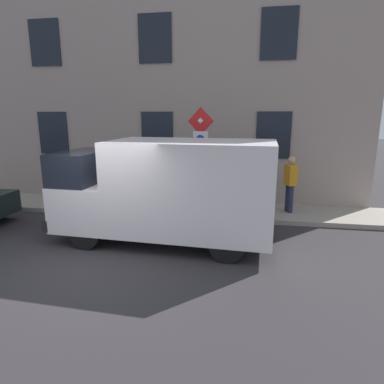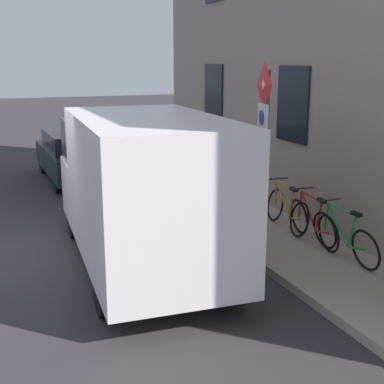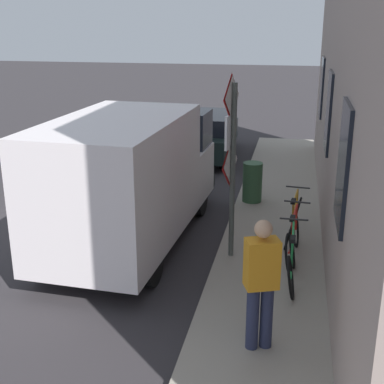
{
  "view_description": "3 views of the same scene",
  "coord_description": "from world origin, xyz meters",
  "px_view_note": "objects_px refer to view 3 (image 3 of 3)",
  "views": [
    {
      "loc": [
        -6.13,
        -3.08,
        3.09
      ],
      "look_at": [
        2.45,
        -1.63,
        1.03
      ],
      "focal_mm": 30.8,
      "sensor_mm": 36.0,
      "label": 1
    },
    {
      "loc": [
        -0.89,
        -9.21,
        3.3
      ],
      "look_at": [
        2.12,
        -1.65,
        1.27
      ],
      "focal_mm": 49.88,
      "sensor_mm": 36.0,
      "label": 2
    },
    {
      "loc": [
        4.37,
        -10.24,
        4.11
      ],
      "look_at": [
        2.65,
        -1.66,
        1.23
      ],
      "focal_mm": 49.62,
      "sensor_mm": 36.0,
      "label": 3
    }
  ],
  "objects_px": {
    "delivery_van": "(131,175)",
    "pedestrian": "(261,281)",
    "bicycle_red": "(293,238)",
    "bicycle_green": "(292,260)",
    "bicycle_orange": "(293,220)",
    "parked_hatchback": "(203,134)",
    "sign_post_stacked": "(231,147)",
    "litter_bin": "(252,182)"
  },
  "relations": [
    {
      "from": "sign_post_stacked",
      "to": "bicycle_orange",
      "type": "height_order",
      "value": "sign_post_stacked"
    },
    {
      "from": "pedestrian",
      "to": "litter_bin",
      "type": "height_order",
      "value": "pedestrian"
    },
    {
      "from": "sign_post_stacked",
      "to": "bicycle_green",
      "type": "height_order",
      "value": "sign_post_stacked"
    },
    {
      "from": "parked_hatchback",
      "to": "bicycle_orange",
      "type": "relative_size",
      "value": 2.35
    },
    {
      "from": "bicycle_green",
      "to": "bicycle_red",
      "type": "distance_m",
      "value": 0.88
    },
    {
      "from": "bicycle_green",
      "to": "bicycle_red",
      "type": "bearing_deg",
      "value": -0.02
    },
    {
      "from": "delivery_van",
      "to": "bicycle_orange",
      "type": "relative_size",
      "value": 3.16
    },
    {
      "from": "bicycle_orange",
      "to": "litter_bin",
      "type": "xyz_separation_m",
      "value": [
        -0.95,
        2.02,
        0.08
      ]
    },
    {
      "from": "sign_post_stacked",
      "to": "litter_bin",
      "type": "relative_size",
      "value": 3.37
    },
    {
      "from": "pedestrian",
      "to": "bicycle_red",
      "type": "bearing_deg",
      "value": -28.17
    },
    {
      "from": "delivery_van",
      "to": "bicycle_orange",
      "type": "xyz_separation_m",
      "value": [
        3.01,
        0.43,
        -0.82
      ]
    },
    {
      "from": "bicycle_green",
      "to": "bicycle_red",
      "type": "height_order",
      "value": "same"
    },
    {
      "from": "bicycle_red",
      "to": "bicycle_orange",
      "type": "distance_m",
      "value": 0.88
    },
    {
      "from": "sign_post_stacked",
      "to": "delivery_van",
      "type": "xyz_separation_m",
      "value": [
        -1.91,
        0.53,
        -0.75
      ]
    },
    {
      "from": "delivery_van",
      "to": "bicycle_green",
      "type": "height_order",
      "value": "delivery_van"
    },
    {
      "from": "bicycle_red",
      "to": "bicycle_orange",
      "type": "bearing_deg",
      "value": 5.33
    },
    {
      "from": "delivery_van",
      "to": "bicycle_red",
      "type": "bearing_deg",
      "value": -95.53
    },
    {
      "from": "bicycle_green",
      "to": "bicycle_orange",
      "type": "bearing_deg",
      "value": -0.0
    },
    {
      "from": "parked_hatchback",
      "to": "pedestrian",
      "type": "xyz_separation_m",
      "value": [
        2.49,
        -9.94,
        0.34
      ]
    },
    {
      "from": "parked_hatchback",
      "to": "bicycle_green",
      "type": "distance_m",
      "value": 8.56
    },
    {
      "from": "delivery_van",
      "to": "parked_hatchback",
      "type": "bearing_deg",
      "value": 1.65
    },
    {
      "from": "bicycle_red",
      "to": "litter_bin",
      "type": "distance_m",
      "value": 3.05
    },
    {
      "from": "bicycle_red",
      "to": "litter_bin",
      "type": "height_order",
      "value": "litter_bin"
    },
    {
      "from": "delivery_van",
      "to": "sign_post_stacked",
      "type": "bearing_deg",
      "value": -102.43
    },
    {
      "from": "sign_post_stacked",
      "to": "parked_hatchback",
      "type": "relative_size",
      "value": 0.75
    },
    {
      "from": "litter_bin",
      "to": "parked_hatchback",
      "type": "bearing_deg",
      "value": 113.81
    },
    {
      "from": "bicycle_green",
      "to": "delivery_van",
      "type": "bearing_deg",
      "value": 66.24
    },
    {
      "from": "litter_bin",
      "to": "delivery_van",
      "type": "bearing_deg",
      "value": -130.07
    },
    {
      "from": "delivery_van",
      "to": "pedestrian",
      "type": "relative_size",
      "value": 3.16
    },
    {
      "from": "delivery_van",
      "to": "pedestrian",
      "type": "bearing_deg",
      "value": -137.32
    },
    {
      "from": "bicycle_green",
      "to": "pedestrian",
      "type": "xyz_separation_m",
      "value": [
        -0.36,
        -1.86,
        0.56
      ]
    },
    {
      "from": "bicycle_green",
      "to": "litter_bin",
      "type": "xyz_separation_m",
      "value": [
        -0.95,
        3.77,
        0.08
      ]
    },
    {
      "from": "sign_post_stacked",
      "to": "delivery_van",
      "type": "distance_m",
      "value": 2.12
    },
    {
      "from": "delivery_van",
      "to": "parked_hatchback",
      "type": "height_order",
      "value": "delivery_van"
    },
    {
      "from": "bicycle_red",
      "to": "pedestrian",
      "type": "distance_m",
      "value": 2.82
    },
    {
      "from": "sign_post_stacked",
      "to": "bicycle_red",
      "type": "relative_size",
      "value": 1.77
    },
    {
      "from": "bicycle_green",
      "to": "parked_hatchback",
      "type": "bearing_deg",
      "value": 19.48
    },
    {
      "from": "bicycle_orange",
      "to": "parked_hatchback",
      "type": "bearing_deg",
      "value": 29.97
    },
    {
      "from": "bicycle_red",
      "to": "parked_hatchback",
      "type": "bearing_deg",
      "value": 26.95
    },
    {
      "from": "bicycle_green",
      "to": "pedestrian",
      "type": "height_order",
      "value": "pedestrian"
    },
    {
      "from": "bicycle_orange",
      "to": "litter_bin",
      "type": "distance_m",
      "value": 2.23
    },
    {
      "from": "sign_post_stacked",
      "to": "bicycle_red",
      "type": "height_order",
      "value": "sign_post_stacked"
    }
  ]
}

